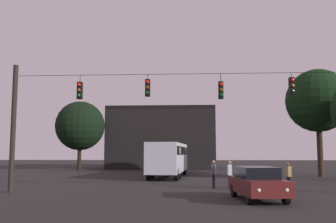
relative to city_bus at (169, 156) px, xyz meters
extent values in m
plane|color=black|center=(1.59, -1.92, -1.87)|extent=(168.00, 168.00, 0.00)
cylinder|color=black|center=(-8.01, -13.57, 1.71)|extent=(0.28, 0.28, 7.14)
cylinder|color=black|center=(1.59, -13.57, 4.66)|extent=(19.19, 0.02, 0.02)
cylinder|color=black|center=(-4.27, -13.57, 4.45)|extent=(0.03, 0.03, 0.39)
cube|color=black|center=(-4.27, -13.57, 3.78)|extent=(0.26, 0.32, 0.95)
sphere|color=red|center=(-4.27, -13.75, 4.08)|extent=(0.20, 0.20, 0.20)
sphere|color=#5B3D0C|center=(-4.27, -13.75, 3.78)|extent=(0.20, 0.20, 0.20)
sphere|color=#0C4219|center=(-4.27, -13.75, 3.48)|extent=(0.20, 0.20, 0.20)
cylinder|color=black|center=(-0.45, -13.57, 4.51)|extent=(0.03, 0.03, 0.28)
cube|color=black|center=(-0.45, -13.57, 3.89)|extent=(0.26, 0.32, 0.95)
sphere|color=red|center=(-0.45, -13.75, 4.19)|extent=(0.20, 0.20, 0.20)
sphere|color=#5B3D0C|center=(-0.45, -13.75, 3.89)|extent=(0.20, 0.20, 0.20)
sphere|color=#0C4219|center=(-0.45, -13.75, 3.59)|extent=(0.20, 0.20, 0.20)
cylinder|color=black|center=(3.59, -13.57, 4.42)|extent=(0.03, 0.03, 0.45)
cube|color=black|center=(3.59, -13.57, 3.72)|extent=(0.26, 0.32, 0.95)
sphere|color=red|center=(3.59, -13.75, 4.02)|extent=(0.20, 0.20, 0.20)
sphere|color=#5B3D0C|center=(3.59, -13.75, 3.72)|extent=(0.20, 0.20, 0.20)
sphere|color=#0C4219|center=(3.59, -13.75, 3.42)|extent=(0.20, 0.20, 0.20)
cylinder|color=black|center=(7.43, -13.57, 4.52)|extent=(0.03, 0.03, 0.26)
cube|color=black|center=(7.43, -13.57, 3.91)|extent=(0.26, 0.32, 0.95)
sphere|color=red|center=(7.43, -13.75, 4.21)|extent=(0.20, 0.20, 0.20)
sphere|color=#5B3D0C|center=(7.43, -13.75, 3.91)|extent=(0.20, 0.20, 0.20)
sphere|color=#0C4219|center=(7.43, -13.75, 3.61)|extent=(0.20, 0.20, 0.20)
cube|color=#B7BCC6|center=(0.00, 0.01, -0.12)|extent=(3.24, 11.14, 2.50)
cube|color=black|center=(0.00, 0.01, 0.49)|extent=(3.23, 10.49, 0.70)
cylinder|color=black|center=(-0.84, 4.03, -1.37)|extent=(0.35, 1.02, 1.00)
cylinder|color=black|center=(1.38, 3.88, -1.37)|extent=(0.35, 1.02, 1.00)
cylinder|color=black|center=(-1.26, -2.11, -1.37)|extent=(0.35, 1.02, 1.00)
cylinder|color=black|center=(0.96, -2.26, -1.37)|extent=(0.35, 1.02, 1.00)
cylinder|color=black|center=(-1.39, -4.09, -1.37)|extent=(0.35, 1.02, 1.00)
cylinder|color=black|center=(0.83, -4.24, -1.37)|extent=(0.35, 1.02, 1.00)
cube|color=beige|center=(0.22, 3.30, 0.49)|extent=(2.61, 0.97, 0.56)
cube|color=beige|center=(-0.19, -2.74, 0.49)|extent=(2.61, 0.97, 0.56)
cube|color=#511919|center=(4.98, -16.29, -1.21)|extent=(2.26, 4.47, 0.68)
cube|color=black|center=(4.96, -16.15, -0.61)|extent=(1.83, 2.48, 0.52)
cylinder|color=black|center=(5.92, -17.62, -1.55)|extent=(0.29, 0.66, 0.64)
cylinder|color=black|center=(4.35, -17.79, -1.55)|extent=(0.29, 0.66, 0.64)
cylinder|color=black|center=(5.61, -14.80, -1.55)|extent=(0.29, 0.66, 0.64)
cylinder|color=black|center=(4.04, -14.97, -1.55)|extent=(0.29, 0.66, 0.64)
sphere|color=white|center=(5.78, -18.32, -1.21)|extent=(0.18, 0.18, 0.18)
sphere|color=white|center=(4.64, -18.44, -1.21)|extent=(0.18, 0.18, 0.18)
cube|color=#2D2D33|center=(-1.08, 11.04, -1.21)|extent=(1.89, 4.34, 0.68)
cube|color=black|center=(-1.09, 10.89, -0.61)|extent=(1.63, 2.35, 0.52)
cylinder|color=black|center=(-1.85, 12.47, -1.55)|extent=(0.23, 0.64, 0.64)
cylinder|color=black|center=(-0.27, 12.44, -1.55)|extent=(0.23, 0.64, 0.64)
cylinder|color=black|center=(-1.90, 9.63, -1.55)|extent=(0.23, 0.64, 0.64)
cylinder|color=black|center=(-0.32, 9.60, -1.55)|extent=(0.23, 0.64, 0.64)
sphere|color=white|center=(-1.62, 13.15, -1.21)|extent=(0.18, 0.18, 0.18)
sphere|color=white|center=(-0.47, 13.12, -1.21)|extent=(0.18, 0.18, 0.18)
cylinder|color=black|center=(4.25, -11.19, -1.45)|extent=(0.14, 0.14, 0.84)
cylinder|color=black|center=(4.24, -11.03, -1.45)|extent=(0.14, 0.14, 0.84)
cube|color=silver|center=(4.24, -11.11, -0.71)|extent=(0.28, 0.38, 0.63)
sphere|color=#8C6B51|center=(4.24, -11.11, -0.28)|extent=(0.23, 0.23, 0.23)
cylinder|color=black|center=(7.57, -11.62, -1.46)|extent=(0.14, 0.14, 0.81)
cylinder|color=black|center=(7.60, -11.78, -1.46)|extent=(0.14, 0.14, 0.81)
cube|color=#997F4C|center=(7.58, -11.70, -0.76)|extent=(0.30, 0.40, 0.60)
sphere|color=#8C6B51|center=(7.58, -11.70, -0.35)|extent=(0.22, 0.22, 0.22)
cylinder|color=black|center=(3.32, -10.54, -1.44)|extent=(0.14, 0.14, 0.85)
cylinder|color=black|center=(3.36, -10.39, -1.44)|extent=(0.14, 0.14, 0.85)
cube|color=#4C4C56|center=(3.34, -10.47, -0.70)|extent=(0.32, 0.41, 0.64)
sphere|color=#8C6B51|center=(3.34, -10.47, -0.26)|extent=(0.23, 0.23, 0.23)
cube|color=black|center=(-1.99, 21.41, 2.08)|extent=(14.53, 13.38, 7.90)
cube|color=black|center=(-1.99, 21.41, 6.28)|extent=(14.53, 13.38, 0.50)
cylinder|color=black|center=(-12.18, 13.52, -0.14)|extent=(0.48, 0.48, 3.44)
sphere|color=black|center=(-12.18, 13.52, 3.78)|extent=(6.30, 6.30, 6.30)
cylinder|color=#2D2116|center=(13.97, 1.72, 0.63)|extent=(0.52, 0.52, 5.00)
sphere|color=black|center=(13.97, 1.72, 5.21)|extent=(5.93, 5.93, 5.93)
camera|label=1|loc=(1.84, -34.11, 0.30)|focal=40.28mm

